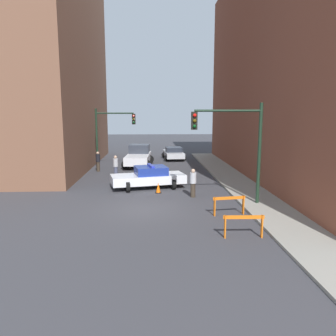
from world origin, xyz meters
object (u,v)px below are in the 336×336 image
Objects in this scene: pedestrian_corner at (98,161)px; police_car at (149,177)px; parked_car_near at (174,153)px; traffic_light_far at (109,130)px; traffic_cone at (158,188)px; barrier_front at (244,222)px; traffic_light_near at (237,138)px; pedestrian_crossing at (116,166)px; white_truck at (139,156)px; pedestrian_sidewalk at (193,183)px; barrier_mid at (229,202)px.

police_car is at bearing -168.93° from pedestrian_corner.
parked_car_near is at bearing -67.31° from pedestrian_corner.
traffic_cone is (4.02, -9.04, -3.08)m from traffic_light_far.
parked_car_near is 2.75× the size of barrier_front.
parked_car_near is 14.75m from traffic_cone.
pedestrian_corner is at bearing 21.44° from police_car.
traffic_light_near is 1.18× the size of parked_car_near.
pedestrian_crossing reaches higher than police_car.
traffic_light_near reaches higher than white_truck.
pedestrian_crossing is 8.02m from pedestrian_sidewalk.
barrier_front reaches higher than traffic_cone.
traffic_light_near is 5.90m from traffic_cone.
barrier_front is at bearing -66.95° from traffic_cone.
police_car is 3.01× the size of pedestrian_crossing.
barrier_mid is at bearing -89.42° from parked_car_near.
police_car is 13.46m from parked_car_near.
pedestrian_corner is 17.15m from barrier_front.
traffic_light_near is 3.13× the size of pedestrian_sidewalk.
pedestrian_corner is (-0.84, -1.34, -2.54)m from traffic_light_far.
pedestrian_crossing is 1.04× the size of barrier_front.
pedestrian_crossing is at bearing -77.13° from traffic_light_far.
white_truck is 3.32× the size of pedestrian_crossing.
pedestrian_sidewalk reaches higher than barrier_mid.
pedestrian_corner reaches higher than police_car.
traffic_light_far is at bearing 113.98° from traffic_cone.
pedestrian_crossing is 14.02m from barrier_front.
traffic_light_near is 11.02m from pedestrian_crossing.
traffic_light_far is 7.93× the size of traffic_cone.
pedestrian_corner is (-1.74, 2.63, 0.00)m from pedestrian_crossing.
traffic_light_near is 17.88m from parked_car_near.
traffic_light_far is 12.07m from pedestrian_sidewalk.
pedestrian_corner is at bearing 35.63° from pedestrian_crossing.
pedestrian_corner reaches higher than traffic_cone.
police_car is (3.44, -7.65, -2.67)m from traffic_light_far.
pedestrian_crossing is at bearing -121.21° from parked_car_near.
pedestrian_crossing is 1.00× the size of pedestrian_sidewalk.
pedestrian_crossing reaches higher than barrier_mid.
traffic_light_far is 3.25× the size of barrier_front.
white_truck is 3.46× the size of barrier_mid.
barrier_front is at bearing -151.32° from pedestrian_crossing.
parked_car_near is 6.71× the size of traffic_cone.
white_truck is 18.61m from barrier_front.
pedestrian_sidewalk is (0.10, -15.74, 0.19)m from parked_car_near.
parked_car_near is 9.66m from pedestrian_corner.
traffic_light_near is at bearing 66.23° from barrier_mid.
barrier_mid is at bearing 87.81° from barrier_front.
pedestrian_crossing is 3.15m from pedestrian_corner.
traffic_light_near is 3.43m from barrier_mid.
pedestrian_corner is at bearing 117.92° from barrier_front.
traffic_cone is at bearing -170.81° from pedestrian_corner.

